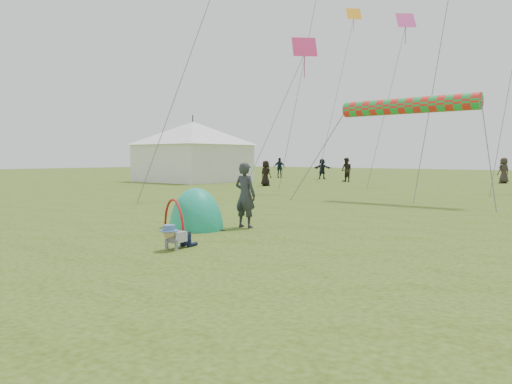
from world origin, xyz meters
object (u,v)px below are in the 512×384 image
Objects in this scene: standing_adult at (245,195)px; event_marquee at (193,149)px; crawling_toddler at (175,236)px; popup_tent at (196,229)px.

event_marquee is (-19.23, 16.26, 1.56)m from standing_adult.
event_marquee is at bearing 127.58° from crawling_toddler.
popup_tent is 0.30× the size of event_marquee.
event_marquee is at bearing -43.37° from standing_adult.
event_marquee is (-18.40, 17.20, 2.40)m from popup_tent.
standing_adult reaches higher than crawling_toddler.
popup_tent is 1.51m from standing_adult.
standing_adult is 25.23m from event_marquee.
crawling_toddler is 0.10× the size of event_marquee.
crawling_toddler is 2.83m from popup_tent.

